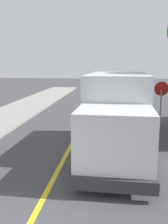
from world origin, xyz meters
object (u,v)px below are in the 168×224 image
Objects in this scene: box_truck at (117,110)px; stop_sign at (161,96)px; parked_car_mid at (121,95)px; parked_car_near at (123,108)px.

stop_sign is at bearing 59.55° from box_truck.
box_truck reaches higher than parked_car_mid.
box_truck is 2.74× the size of stop_sign.
stop_sign is at bearing -78.02° from parked_car_mid.
parked_car_near and parked_car_mid have the same top height.
parked_car_near is at bearing 85.50° from box_truck.
parked_car_mid is (0.59, 13.07, -0.97)m from box_truck.
parked_car_mid is at bearing 89.11° from parked_car_near.
stop_sign reaches higher than parked_car_near.
stop_sign reaches higher than parked_car_mid.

